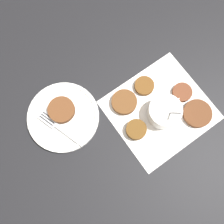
% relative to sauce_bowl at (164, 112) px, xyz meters
% --- Properties ---
extents(ground_plane, '(4.00, 4.00, 0.00)m').
position_rel_sauce_bowl_xyz_m(ground_plane, '(0.02, -0.00, -0.03)').
color(ground_plane, black).
extents(napkin, '(0.30, 0.28, 0.00)m').
position_rel_sauce_bowl_xyz_m(napkin, '(0.00, 0.01, -0.03)').
color(napkin, white).
rests_on(napkin, ground_plane).
extents(sauce_bowl, '(0.10, 0.09, 0.11)m').
position_rel_sauce_bowl_xyz_m(sauce_bowl, '(0.00, 0.00, 0.00)').
color(sauce_bowl, white).
rests_on(sauce_bowl, napkin).
extents(fritter_0, '(0.06, 0.06, 0.01)m').
position_rel_sauce_bowl_xyz_m(fritter_0, '(0.02, 0.10, -0.02)').
color(fritter_0, brown).
rests_on(fritter_0, napkin).
extents(fritter_1, '(0.06, 0.06, 0.02)m').
position_rel_sauce_bowl_xyz_m(fritter_1, '(-0.09, 0.01, -0.01)').
color(fritter_1, brown).
rests_on(fritter_1, napkin).
extents(fritter_2, '(0.08, 0.08, 0.01)m').
position_rel_sauce_bowl_xyz_m(fritter_2, '(0.07, -0.07, -0.02)').
color(fritter_2, brown).
rests_on(fritter_2, napkin).
extents(fritter_3, '(0.07, 0.07, 0.02)m').
position_rel_sauce_bowl_xyz_m(fritter_3, '(-0.06, 0.10, -0.02)').
color(fritter_3, brown).
rests_on(fritter_3, napkin).
extents(fritter_4, '(0.06, 0.06, 0.01)m').
position_rel_sauce_bowl_xyz_m(fritter_4, '(0.09, 0.01, -0.02)').
color(fritter_4, brown).
rests_on(fritter_4, napkin).
extents(serving_plate, '(0.21, 0.21, 0.02)m').
position_rel_sauce_bowl_xyz_m(serving_plate, '(-0.22, 0.18, -0.02)').
color(serving_plate, white).
rests_on(serving_plate, ground_plane).
extents(fritter_on_plate, '(0.08, 0.08, 0.02)m').
position_rel_sauce_bowl_xyz_m(fritter_on_plate, '(-0.22, 0.19, 0.00)').
color(fritter_on_plate, brown).
rests_on(fritter_on_plate, serving_plate).
extents(fork, '(0.06, 0.16, 0.00)m').
position_rel_sauce_bowl_xyz_m(fork, '(-0.25, 0.17, -0.00)').
color(fork, silver).
rests_on(fork, serving_plate).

